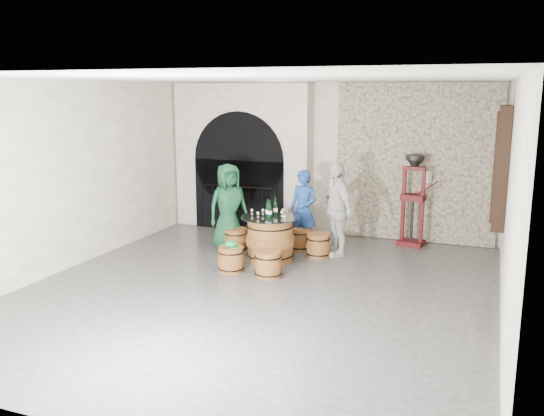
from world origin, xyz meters
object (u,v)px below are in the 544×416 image
at_px(barrel_stool_near_left, 231,259).
at_px(corking_press, 413,193).
at_px(barrel_stool_right, 318,245).
at_px(wine_bottle_center, 270,211).
at_px(barrel_stool_left, 236,240).
at_px(wine_bottle_right, 275,208).
at_px(person_green, 229,207).
at_px(person_blue, 303,210).
at_px(barrel_stool_far, 301,239).
at_px(wine_bottle_left, 268,210).
at_px(side_barrel, 299,225).
at_px(barrel_table, 270,239).
at_px(barrel_stool_near_right, 268,264).
at_px(person_white, 336,210).

xyz_separation_m(barrel_stool_near_left, corking_press, (2.63, 2.84, 0.84)).
height_order(barrel_stool_right, wine_bottle_center, wine_bottle_center).
distance_m(wine_bottle_center, corking_press, 3.05).
xyz_separation_m(barrel_stool_left, wine_bottle_right, (0.90, -0.22, 0.73)).
bearing_deg(corking_press, person_green, -145.44).
xyz_separation_m(person_green, person_blue, (1.35, 0.52, -0.06)).
relative_size(barrel_stool_right, person_green, 0.28).
distance_m(wine_bottle_center, wine_bottle_right, 0.24).
relative_size(barrel_stool_far, wine_bottle_left, 1.43).
distance_m(barrel_stool_far, side_barrel, 0.72).
distance_m(barrel_table, wine_bottle_right, 0.56).
xyz_separation_m(barrel_stool_left, corking_press, (3.09, 1.63, 0.84)).
height_order(wine_bottle_right, corking_press, corking_press).
relative_size(barrel_stool_right, side_barrel, 0.73).
relative_size(barrel_stool_left, person_green, 0.28).
distance_m(barrel_table, corking_press, 3.07).
bearing_deg(wine_bottle_left, side_barrel, 88.22).
bearing_deg(barrel_stool_near_left, corking_press, 47.20).
relative_size(person_blue, wine_bottle_center, 4.77).
bearing_deg(wine_bottle_right, barrel_stool_near_left, -113.70).
bearing_deg(barrel_table, barrel_stool_near_right, -70.56).
height_order(barrel_table, barrel_stool_near_left, barrel_table).
height_order(barrel_stool_right, person_blue, person_blue).
height_order(barrel_stool_near_right, barrel_stool_near_left, same).
distance_m(person_white, wine_bottle_center, 1.31).
bearing_deg(barrel_stool_left, barrel_table, -23.19).
bearing_deg(wine_bottle_center, barrel_table, 105.37).
relative_size(barrel_stool_left, person_blue, 0.30).
bearing_deg(person_green, corking_press, -25.87).
relative_size(barrel_stool_right, corking_press, 0.26).
xyz_separation_m(barrel_stool_left, person_blue, (1.16, 0.60, 0.56)).
xyz_separation_m(wine_bottle_center, corking_press, (2.21, 2.10, 0.11)).
height_order(barrel_stool_near_left, person_white, person_white).
height_order(wine_bottle_left, side_barrel, wine_bottle_left).
bearing_deg(side_barrel, wine_bottle_center, -89.69).
distance_m(barrel_stool_near_left, corking_press, 3.96).
height_order(barrel_stool_near_right, wine_bottle_left, wine_bottle_left).
bearing_deg(wine_bottle_center, barrel_stool_far, 75.38).
distance_m(barrel_stool_far, person_white, 0.99).
bearing_deg(wine_bottle_right, barrel_stool_left, 166.16).
bearing_deg(wine_bottle_right, side_barrel, 91.01).
bearing_deg(corking_press, barrel_table, -129.06).
bearing_deg(wine_bottle_right, person_green, 164.49).
xyz_separation_m(wine_bottle_right, side_barrel, (-0.02, 1.40, -0.63)).
bearing_deg(person_green, wine_bottle_right, -66.73).
distance_m(barrel_stool_left, barrel_stool_near_left, 1.29).
height_order(person_green, person_blue, person_green).
relative_size(barrel_stool_left, person_white, 0.27).
relative_size(person_white, wine_bottle_center, 5.38).
height_order(barrel_stool_left, person_white, person_white).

